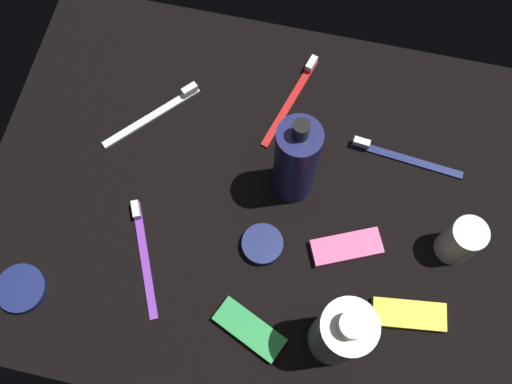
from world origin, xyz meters
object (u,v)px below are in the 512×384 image
lotion_bottle (296,162)px  snack_bar_yellow (409,315)px  toothbrush_purple (143,251)px  cream_tin_right (262,245)px  cream_tin_left (22,289)px  snack_bar_pink (346,247)px  toothbrush_red (293,96)px  snack_bar_green (250,330)px  bodywash_bottle (340,334)px  toothbrush_navy (400,156)px  toothbrush_white (157,112)px  deodorant_stick (461,241)px

lotion_bottle → snack_bar_yellow: (20.21, -16.11, -8.43)cm
toothbrush_purple → cream_tin_right: bearing=15.6°
snack_bar_yellow → cream_tin_left: same height
cream_tin_left → cream_tin_right: bearing=23.1°
lotion_bottle → toothbrush_purple: lotion_bottle is taller
cream_tin_right → snack_bar_pink: bearing=10.7°
toothbrush_red → snack_bar_green: 38.14cm
cream_tin_left → bodywash_bottle: bearing=3.5°
cream_tin_right → bodywash_bottle: bearing=-41.8°
toothbrush_navy → lotion_bottle: bearing=-152.7°
snack_bar_pink → snack_bar_yellow: bearing=-61.2°
toothbrush_navy → snack_bar_pink: bearing=-109.6°
toothbrush_white → snack_bar_green: size_ratio=1.36×
toothbrush_navy → cream_tin_right: 26.04cm
snack_bar_pink → toothbrush_white: bearing=131.0°
bodywash_bottle → snack_bar_pink: (-0.27, 13.54, -7.96)cm
toothbrush_navy → snack_bar_green: toothbrush_navy is taller
toothbrush_white → cream_tin_left: size_ratio=1.98×
bodywash_bottle → toothbrush_purple: bodywash_bottle is taller
toothbrush_purple → cream_tin_right: size_ratio=2.73×
toothbrush_red → cream_tin_left: 51.11cm
deodorant_stick → toothbrush_red: deodorant_stick is taller
snack_bar_green → bodywash_bottle: bearing=29.8°
snack_bar_yellow → toothbrush_white: bearing=144.7°
bodywash_bottle → toothbrush_white: bearing=139.3°
snack_bar_pink → lotion_bottle: bearing=116.0°
snack_bar_yellow → snack_bar_green: 22.82cm
bodywash_bottle → snack_bar_green: bodywash_bottle is taller
lotion_bottle → toothbrush_purple: bearing=-141.7°
cream_tin_left → toothbrush_navy: bearing=32.8°
lotion_bottle → cream_tin_right: (-2.37, -10.60, -8.29)cm
lotion_bottle → toothbrush_white: lotion_bottle is taller
toothbrush_white → toothbrush_purple: bearing=-79.2°
lotion_bottle → bodywash_bottle: size_ratio=1.09×
toothbrush_navy → toothbrush_red: size_ratio=1.02×
toothbrush_white → toothbrush_red: bearing=20.1°
bodywash_bottle → deodorant_stick: (15.11, 17.01, -4.32)cm
toothbrush_red → toothbrush_purple: bearing=-118.7°
lotion_bottle → snack_bar_green: size_ratio=2.00×
toothbrush_white → snack_bar_pink: size_ratio=1.36×
toothbrush_white → toothbrush_red: same height
deodorant_stick → cream_tin_left: deodorant_stick is taller
bodywash_bottle → snack_bar_yellow: 14.04cm
lotion_bottle → cream_tin_left: (-35.04, -24.56, -8.42)cm
cream_tin_left → toothbrush_white: bearing=70.5°
deodorant_stick → toothbrush_navy: 16.51cm
deodorant_stick → snack_bar_yellow: (-5.05, -11.29, -3.65)cm
toothbrush_white → snack_bar_yellow: 49.85cm
bodywash_bottle → toothbrush_red: 39.92cm
toothbrush_navy → snack_bar_pink: size_ratio=1.73×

